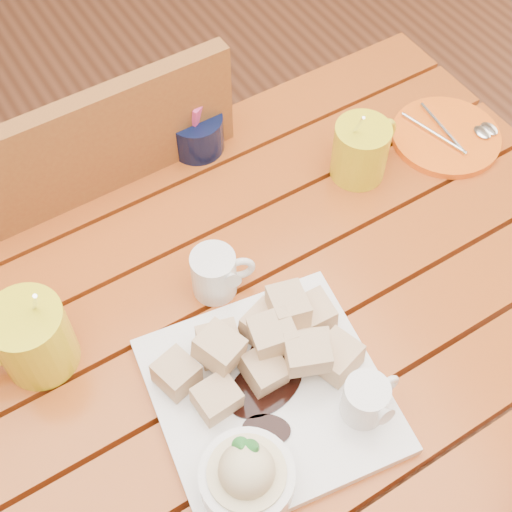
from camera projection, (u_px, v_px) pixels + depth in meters
ground at (248, 490)px, 1.62m from camera, size 5.00×5.00×0.00m
table at (244, 363)px, 1.09m from camera, size 1.20×0.79×0.75m
dessert_plate at (268, 401)px, 0.90m from camera, size 0.33×0.33×0.12m
coffee_mug_left at (30, 338)px, 0.93m from camera, size 0.14×0.10×0.17m
coffee_mug_right at (362, 149)px, 1.13m from camera, size 0.13×0.09×0.15m
cream_pitcher at (215, 273)px, 1.01m from camera, size 0.09×0.08×0.08m
sugar_caddy at (196, 132)px, 1.17m from camera, size 0.09×0.09×0.10m
orange_saucer at (447, 136)px, 1.21m from camera, size 0.18×0.18×0.02m
chair_far at (105, 221)px, 1.40m from camera, size 0.44×0.44×0.94m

